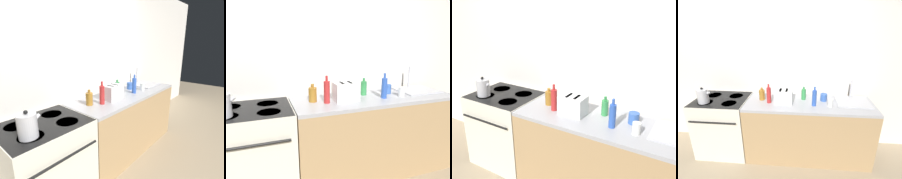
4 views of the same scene
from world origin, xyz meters
The scene contains 11 objects.
wall_back centered at (0.00, 0.71, 1.30)m, with size 8.00×0.05×2.60m.
stove centered at (-0.67, 0.33, 0.46)m, with size 0.78×0.69×0.90m.
counter_block centered at (0.65, 0.31, 0.45)m, with size 1.83×0.62×0.90m.
kettle centered at (-0.86, 0.18, 1.00)m, with size 0.19×0.15×0.23m.
toaster centered at (0.29, 0.28, 1.00)m, with size 0.25×0.18×0.19m.
bottle_amber centered at (-0.05, 0.36, 0.98)m, with size 0.08×0.08×0.19m.
bottle_green centered at (0.57, 0.43, 0.98)m, with size 0.07×0.07×0.20m.
bottle_red centered at (0.08, 0.27, 1.02)m, with size 0.06×0.06×0.28m.
bottle_blue centered at (0.71, 0.23, 1.02)m, with size 0.06×0.06×0.27m.
cup_blue centered at (0.86, 0.40, 0.95)m, with size 0.10×0.10×0.11m.
cup_white centered at (0.93, 0.22, 0.96)m, with size 0.07×0.07×0.11m.
Camera 3 is at (1.36, -1.68, 2.00)m, focal length 40.00 mm.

